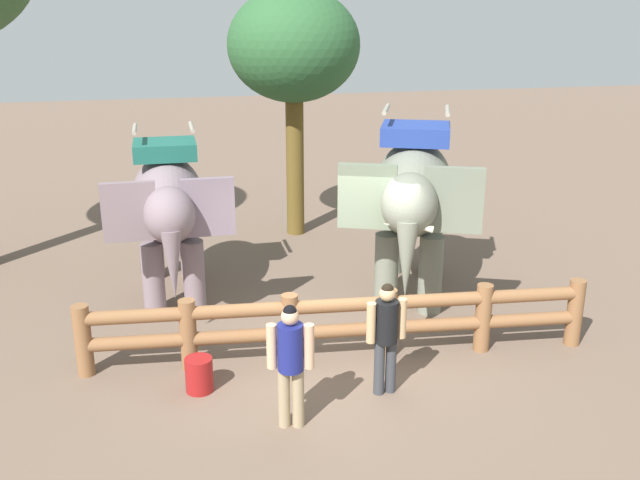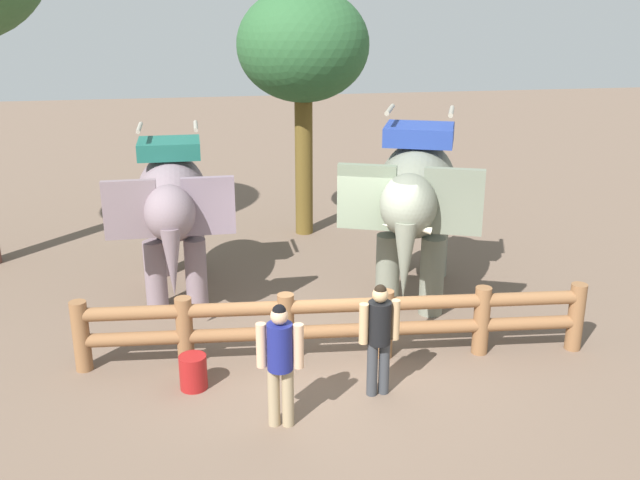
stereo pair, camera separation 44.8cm
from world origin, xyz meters
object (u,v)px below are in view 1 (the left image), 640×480
object	(u,v)px
elephant_center	(413,195)
tourist_man_in_blue	(386,331)
tree_far_left	(294,48)
elephant_near_left	(169,205)
log_fence	(340,321)
tourist_woman_in_black	(291,358)
feed_bucket	(199,375)

from	to	relation	value
elephant_center	tourist_man_in_blue	distance (m)	3.54
elephant_center	tree_far_left	size ratio (longest dim) A/B	0.74
tree_far_left	elephant_near_left	bearing A→B (deg)	-131.15
elephant_near_left	elephant_center	size ratio (longest dim) A/B	0.89
log_fence	tourist_man_in_blue	world-z (taller)	tourist_man_in_blue
elephant_near_left	log_fence	bearing A→B (deg)	-50.95
tourist_woman_in_black	tourist_man_in_blue	xyz separation A→B (m)	(1.36, 0.52, -0.03)
elephant_near_left	tree_far_left	bearing A→B (deg)	48.85
log_fence	feed_bucket	world-z (taller)	log_fence
tree_far_left	feed_bucket	bearing A→B (deg)	-111.10
tourist_man_in_blue	tree_far_left	size ratio (longest dim) A/B	0.30
tourist_man_in_blue	tree_far_left	distance (m)	7.73
tree_far_left	feed_bucket	distance (m)	7.94
log_fence	feed_bucket	bearing A→B (deg)	-166.58
tourist_woman_in_black	tree_far_left	xyz separation A→B (m)	(1.44, 7.59, 3.10)
elephant_near_left	tourist_man_in_blue	world-z (taller)	elephant_near_left
tourist_man_in_blue	log_fence	bearing A→B (deg)	109.23
elephant_near_left	tourist_woman_in_black	xyz separation A→B (m)	(1.32, -4.43, -0.75)
elephant_near_left	tree_far_left	distance (m)	4.81
elephant_center	tourist_woman_in_black	bearing A→B (deg)	-127.28
elephant_near_left	feed_bucket	world-z (taller)	elephant_near_left
elephant_center	tourist_man_in_blue	world-z (taller)	elephant_center
feed_bucket	tree_far_left	bearing A→B (deg)	68.90
feed_bucket	elephant_near_left	bearing A→B (deg)	94.32
elephant_near_left	feed_bucket	xyz separation A→B (m)	(0.25, -3.34, -1.45)
tourist_man_in_blue	tree_far_left	bearing A→B (deg)	89.37
tourist_woman_in_black	feed_bucket	xyz separation A→B (m)	(-1.07, 1.09, -0.70)
log_fence	tourist_woman_in_black	distance (m)	1.90
elephant_near_left	tourist_woman_in_black	distance (m)	4.68
log_fence	feed_bucket	size ratio (longest dim) A/B	15.48
log_fence	tourist_woman_in_black	bearing A→B (deg)	-122.18
tourist_man_in_blue	tree_far_left	world-z (taller)	tree_far_left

